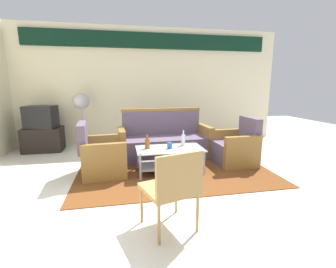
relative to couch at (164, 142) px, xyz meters
name	(u,v)px	position (x,y,z in m)	size (l,w,h in m)	color
ground_plane	(182,190)	(-0.04, -1.56, -0.32)	(14.00, 14.00, 0.00)	silver
wall_back	(152,83)	(-0.04, 1.49, 1.16)	(6.52, 0.19, 2.80)	beige
rug	(173,169)	(0.02, -0.72, -0.31)	(3.20, 2.23, 0.01)	brown
couch	(164,142)	(0.00, 0.00, 0.00)	(1.83, 0.82, 0.96)	#5B4C60
armchair_left	(102,157)	(-1.16, -0.72, -0.03)	(0.75, 0.81, 0.85)	#5B4C60
armchair_right	(235,149)	(1.21, -0.64, -0.03)	(0.72, 0.78, 0.85)	#5B4C60
coffee_table	(170,156)	(-0.06, -0.83, -0.04)	(1.10, 0.60, 0.40)	silver
bottle_brown	(147,143)	(-0.43, -0.77, 0.18)	(0.08, 0.08, 0.23)	brown
bottle_clear	(183,140)	(0.21, -0.69, 0.20)	(0.07, 0.07, 0.27)	silver
cup	(170,146)	(-0.07, -0.84, 0.14)	(0.08, 0.08, 0.10)	#2659A5
tv_stand	(43,139)	(-2.53, 0.99, -0.06)	(0.80, 0.50, 0.52)	black
television	(41,117)	(-2.53, 0.99, 0.44)	(0.65, 0.52, 0.48)	black
pedestal_fan	(81,104)	(-1.69, 1.04, 0.70)	(0.36, 0.36, 1.27)	#2D2D33
wicker_chair	(173,185)	(-0.37, -2.47, 0.18)	(0.60, 0.60, 0.84)	#AD844C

